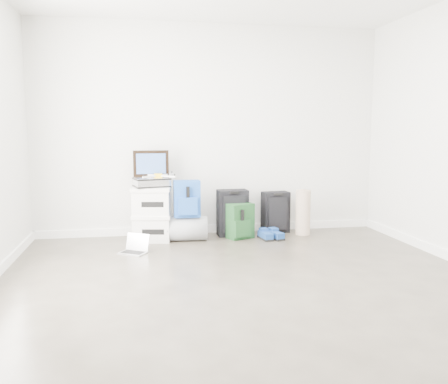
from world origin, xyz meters
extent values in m
plane|color=#332E25|center=(0.00, 0.00, 0.00)|extent=(5.00, 5.00, 0.00)
cube|color=silver|center=(0.00, 2.50, 1.35)|extent=(4.50, 0.02, 2.70)
cube|color=white|center=(0.00, 2.49, 0.05)|extent=(4.50, 0.02, 0.10)
cube|color=silver|center=(-0.78, 2.16, 0.14)|extent=(0.50, 0.43, 0.29)
cube|color=silver|center=(-0.78, 2.16, 0.31)|extent=(0.52, 0.45, 0.04)
cube|color=silver|center=(-0.78, 2.16, 0.48)|extent=(0.50, 0.43, 0.29)
cube|color=silver|center=(-0.78, 2.16, 0.64)|extent=(0.52, 0.45, 0.04)
cube|color=#B2B2B7|center=(-0.78, 2.16, 0.72)|extent=(0.46, 0.38, 0.12)
cube|color=black|center=(-0.78, 2.26, 0.94)|extent=(0.43, 0.04, 0.33)
cube|color=navy|center=(-0.78, 2.25, 0.94)|extent=(0.36, 0.01, 0.25)
cube|color=yellow|center=(-0.70, 2.14, 0.81)|extent=(0.10, 0.10, 0.05)
cube|color=white|center=(-0.60, 2.24, 0.81)|extent=(0.20, 0.21, 0.02)
cube|color=white|center=(-0.79, 2.24, 0.81)|extent=(0.21, 0.20, 0.02)
cube|color=white|center=(-0.79, 2.05, 0.81)|extent=(0.20, 0.21, 0.02)
cube|color=white|center=(-0.60, 2.05, 0.81)|extent=(0.21, 0.20, 0.02)
cylinder|color=gray|center=(-0.36, 2.08, 0.15)|extent=(0.51, 0.34, 0.30)
cube|color=#173C96|center=(-0.36, 2.06, 0.53)|extent=(0.32, 0.19, 0.44)
cube|color=#173C96|center=(-0.36, 1.96, 0.45)|extent=(0.23, 0.07, 0.21)
cube|color=black|center=(0.25, 2.26, 0.30)|extent=(0.39, 0.23, 0.59)
cube|color=black|center=(0.25, 2.14, 0.30)|extent=(0.29, 0.04, 0.48)
cube|color=black|center=(0.25, 2.14, 0.57)|extent=(0.12, 0.03, 0.02)
cube|color=#14381A|center=(0.31, 2.09, 0.22)|extent=(0.36, 0.30, 0.44)
cube|color=#14381A|center=(0.31, 1.98, 0.15)|extent=(0.24, 0.15, 0.21)
cube|color=black|center=(0.85, 2.35, 0.27)|extent=(0.36, 0.23, 0.54)
cube|color=black|center=(0.85, 2.23, 0.27)|extent=(0.26, 0.06, 0.43)
cube|color=black|center=(0.85, 2.24, 0.52)|extent=(0.12, 0.04, 0.02)
cube|color=black|center=(0.61, 1.96, 0.01)|extent=(0.15, 0.29, 0.03)
cube|color=#1B56A5|center=(0.61, 1.96, 0.06)|extent=(0.14, 0.28, 0.07)
cube|color=black|center=(0.73, 1.96, 0.01)|extent=(0.19, 0.30, 0.03)
cube|color=#1B56A5|center=(0.73, 1.96, 0.06)|extent=(0.18, 0.29, 0.07)
cylinder|color=tan|center=(1.16, 2.15, 0.29)|extent=(0.19, 0.19, 0.58)
cube|color=silver|center=(-1.01, 1.57, 0.01)|extent=(0.35, 0.33, 0.01)
cube|color=black|center=(-1.01, 1.57, 0.01)|extent=(0.28, 0.25, 0.00)
cube|color=black|center=(-0.96, 1.66, 0.11)|extent=(0.25, 0.17, 0.19)
camera|label=1|loc=(-0.94, -3.63, 1.36)|focal=38.00mm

